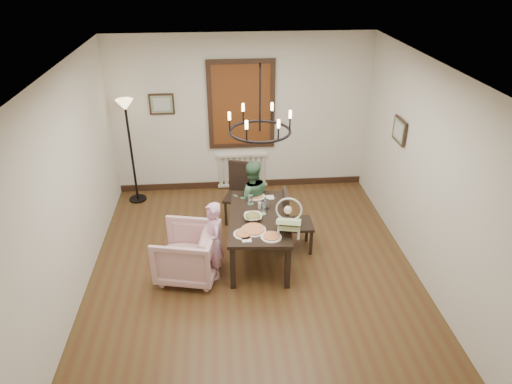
{
  "coord_description": "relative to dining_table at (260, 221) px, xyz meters",
  "views": [
    {
      "loc": [
        -0.4,
        -5.14,
        4.01
      ],
      "look_at": [
        0.07,
        0.31,
        1.05
      ],
      "focal_mm": 32.0,
      "sensor_mm": 36.0,
      "label": 1
    }
  ],
  "objects": [
    {
      "name": "baby_bouncer",
      "position": [
        0.35,
        -0.41,
        0.25
      ],
      "size": [
        0.46,
        0.57,
        0.33
      ],
      "primitive_type": null,
      "rotation": [
        0.0,
        0.0,
        -0.21
      ],
      "color": "beige",
      "rests_on": "dining_table"
    },
    {
      "name": "chandelier",
      "position": [
        -0.0,
        0.0,
        1.34
      ],
      "size": [
        0.8,
        0.8,
        0.04
      ],
      "primitive_type": "torus",
      "color": "black",
      "rests_on": "room_shell"
    },
    {
      "name": "picture_back",
      "position": [
        -1.46,
        2.21,
        1.04
      ],
      "size": [
        0.42,
        0.03,
        0.36
      ],
      "primitive_type": "cube",
      "color": "black",
      "rests_on": "room_shell"
    },
    {
      "name": "drinking_glass",
      "position": [
        0.07,
        0.14,
        0.15
      ],
      "size": [
        0.07,
        0.07,
        0.14
      ],
      "primitive_type": "cylinder",
      "color": "silver",
      "rests_on": "dining_table"
    },
    {
      "name": "radiator",
      "position": [
        -0.11,
        2.22,
        -0.26
      ],
      "size": [
        0.92,
        0.12,
        0.62
      ],
      "primitive_type": null,
      "color": "silver",
      "rests_on": "room_shell"
    },
    {
      "name": "window_blinds",
      "position": [
        -0.11,
        2.2,
        0.99
      ],
      "size": [
        1.0,
        0.03,
        1.4
      ],
      "primitive_type": "cube",
      "color": "#582C11",
      "rests_on": "room_shell"
    },
    {
      "name": "room_shell",
      "position": [
        -0.11,
        0.1,
        0.79
      ],
      "size": [
        4.51,
        5.0,
        2.81
      ],
      "color": "#4F391B",
      "rests_on": "ground"
    },
    {
      "name": "salad_bowl",
      "position": [
        -0.1,
        -0.07,
        0.12
      ],
      "size": [
        0.3,
        0.3,
        0.07
      ],
      "primitive_type": "imported",
      "color": "white",
      "rests_on": "dining_table"
    },
    {
      "name": "picture_right",
      "position": [
        2.1,
        0.64,
        1.04
      ],
      "size": [
        0.03,
        0.42,
        0.36
      ],
      "primitive_type": "cube",
      "rotation": [
        0.0,
        0.0,
        1.57
      ],
      "color": "black",
      "rests_on": "room_shell"
    },
    {
      "name": "chair_far",
      "position": [
        -0.23,
        1.02,
        -0.11
      ],
      "size": [
        0.55,
        0.55,
        1.0
      ],
      "primitive_type": null,
      "rotation": [
        0.0,
        0.0,
        -0.32
      ],
      "color": "black",
      "rests_on": "room_shell"
    },
    {
      "name": "pizza_platter",
      "position": [
        -0.12,
        -0.37,
        0.1
      ],
      "size": [
        0.33,
        0.33,
        0.04
      ],
      "primitive_type": "cylinder",
      "color": "tan",
      "rests_on": "dining_table"
    },
    {
      "name": "chair_right",
      "position": [
        0.58,
        0.17,
        -0.13
      ],
      "size": [
        0.43,
        0.43,
        0.96
      ],
      "primitive_type": null,
      "rotation": [
        0.0,
        0.0,
        1.56
      ],
      "color": "black",
      "rests_on": "room_shell"
    },
    {
      "name": "elderly_woman",
      "position": [
        -0.65,
        -0.37,
        -0.14
      ],
      "size": [
        0.31,
        0.39,
        0.93
      ],
      "primitive_type": "imported",
      "rotation": [
        0.0,
        0.0,
        -1.3
      ],
      "color": "#DF9DBC",
      "rests_on": "room_shell"
    },
    {
      "name": "dining_table",
      "position": [
        0.0,
        0.0,
        0.0
      ],
      "size": [
        0.95,
        1.55,
        0.7
      ],
      "rotation": [
        0.0,
        0.0,
        -0.08
      ],
      "color": "black",
      "rests_on": "room_shell"
    },
    {
      "name": "floor_lamp",
      "position": [
        -2.01,
        1.89,
        0.29
      ],
      "size": [
        0.3,
        0.3,
        1.8
      ],
      "primitive_type": null,
      "color": "black",
      "rests_on": "room_shell"
    },
    {
      "name": "seated_man",
      "position": [
        -0.06,
        0.66,
        -0.11
      ],
      "size": [
        0.53,
        0.43,
        1.01
      ],
      "primitive_type": "imported",
      "rotation": [
        0.0,
        0.0,
        3.25
      ],
      "color": "#426F49",
      "rests_on": "room_shell"
    },
    {
      "name": "armchair",
      "position": [
        -1.01,
        -0.33,
        -0.25
      ],
      "size": [
        0.96,
        0.94,
        0.73
      ],
      "primitive_type": "imported",
      "rotation": [
        0.0,
        0.0,
        -1.79
      ],
      "color": "beige",
      "rests_on": "room_shell"
    }
  ]
}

